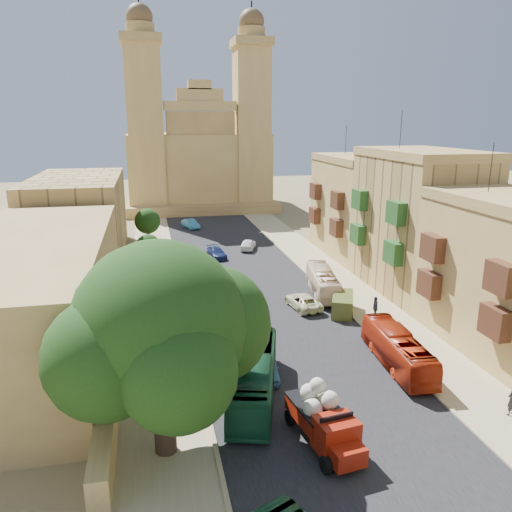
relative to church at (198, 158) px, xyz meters
name	(u,v)px	position (x,y,z in m)	size (l,w,h in m)	color
ground	(371,476)	(0.00, -78.61, -9.52)	(260.00, 260.00, 0.00)	olive
road_surface	(248,283)	(0.00, -48.61, -9.51)	(14.00, 140.00, 0.01)	black
sidewalk_east	(334,277)	(9.50, -48.61, -9.51)	(5.00, 140.00, 0.01)	tan
sidewalk_west	(156,289)	(-9.50, -48.61, -9.51)	(5.00, 140.00, 0.01)	tan
kerb_east	(312,278)	(7.00, -48.61, -9.46)	(0.25, 140.00, 0.12)	tan
kerb_west	(181,287)	(-7.00, -48.61, -9.46)	(0.25, 140.00, 0.12)	tan
townhouse_c	(417,221)	(15.95, -53.61, -2.61)	(9.00, 14.00, 17.40)	tan
townhouse_d	(359,206)	(15.95, -39.61, -3.36)	(9.00, 14.00, 15.90)	tan
west_wall	(120,321)	(-12.50, -58.61, -8.62)	(1.00, 40.00, 1.80)	tan
west_building_low	(37,295)	(-18.00, -60.61, -5.32)	(10.00, 28.00, 8.40)	#9F7F45
west_building_mid	(80,218)	(-18.00, -34.61, -4.52)	(10.00, 22.00, 10.00)	tan
church	(198,158)	(0.00, 0.00, 0.00)	(28.00, 22.50, 36.30)	tan
ficus_tree	(162,333)	(-9.40, -74.61, -2.95)	(11.11, 10.22, 11.11)	#332319
street_tree_a	(151,324)	(-10.00, -66.61, -5.78)	(3.63, 3.63, 5.58)	#332319
street_tree_b	(149,277)	(-10.00, -54.61, -6.32)	(3.11, 3.11, 4.78)	#332319
street_tree_c	(148,247)	(-10.00, -42.61, -6.60)	(2.84, 2.84, 4.37)	#332319
street_tree_d	(147,221)	(-10.00, -30.61, -6.02)	(3.40, 3.40, 5.22)	#332319
red_truck	(324,418)	(-1.37, -75.72, -8.05)	(2.96, 5.91, 3.32)	maroon
olive_pickup	(343,304)	(6.50, -58.61, -8.70)	(3.20, 4.39, 1.66)	#4C5720
bus_green_north	(254,376)	(-4.00, -70.51, -8.10)	(2.38, 10.16, 2.83)	#195837
bus_red_east	(398,349)	(6.50, -68.64, -8.29)	(2.05, 8.78, 2.45)	#A6250C
bus_cream_east	(323,282)	(6.50, -53.40, -8.29)	(2.05, 8.78, 2.44)	#FFE0BB
car_blue_a	(266,367)	(-2.71, -68.21, -8.83)	(1.61, 3.99, 1.36)	teal
car_white_a	(210,269)	(-3.50, -44.73, -8.87)	(1.37, 3.92, 1.29)	white
car_cream	(303,301)	(3.45, -56.74, -8.87)	(2.14, 4.64, 1.29)	beige
car_dkblue	(217,253)	(-1.83, -38.00, -8.89)	(1.76, 4.32, 1.25)	navy
car_white_b	(248,244)	(2.80, -34.80, -8.81)	(1.66, 4.13, 1.41)	white
car_blue_b	(191,224)	(-3.42, -19.69, -8.82)	(1.48, 4.23, 1.39)	#3D99C3
pedestrian_a	(512,400)	(10.07, -75.55, -8.54)	(0.71, 0.47, 1.96)	#272529
pedestrian_c	(375,307)	(8.77, -60.33, -8.54)	(1.14, 0.48, 1.95)	#282830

